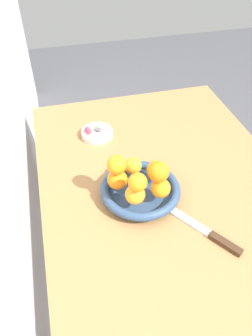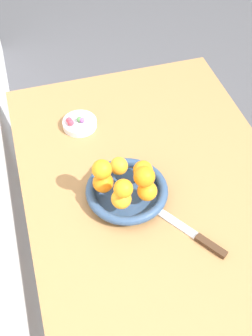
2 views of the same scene
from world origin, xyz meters
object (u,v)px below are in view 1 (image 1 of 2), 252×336
fruit_bowl (140,190)px  orange_0 (133,166)px  orange_5 (117,165)px  candy_ball_2 (87,129)px  candy_dish (97,133)px  dining_table (166,206)px  candy_ball_1 (99,130)px  candy_ball_0 (89,131)px  orange_7 (158,172)px  orange_6 (138,182)px  orange_1 (117,179)px  knife (204,231)px  orange_2 (135,194)px  candy_ball_3 (97,129)px  orange_3 (161,188)px  orange_4 (156,170)px

fruit_bowl → orange_0: orange_0 is taller
orange_5 → candy_ball_2: size_ratio=2.70×
candy_dish → candy_ball_2: size_ratio=5.58×
dining_table → candy_ball_1: 0.36m
candy_ball_0 → candy_ball_2: (0.01, 0.00, -0.00)m
orange_7 → orange_0: bearing=22.2°
dining_table → orange_6: size_ratio=21.75×
orange_1 → knife: (-0.18, -0.19, -0.06)m
orange_1 → orange_7: bearing=-118.8°
dining_table → orange_2: orange_2 is taller
orange_1 → candy_ball_0: size_ratio=2.76×
orange_7 → candy_ball_0: (0.35, 0.13, -0.09)m
orange_0 → knife: 0.27m
orange_7 → candy_ball_3: size_ratio=3.19×
orange_3 → orange_7: (0.01, 0.01, 0.06)m
orange_5 → candy_ball_1: (0.30, -0.00, -0.09)m
orange_5 → candy_ball_1: size_ratio=3.09×
candy_dish → orange_7: bearing=-163.9°
orange_4 → orange_7: 0.09m
fruit_bowl → orange_5: orange_5 is taller
dining_table → orange_0: size_ratio=21.14×
orange_3 → orange_6: bearing=100.7°
orange_1 → candy_ball_1: 0.30m
orange_2 → knife: size_ratio=0.24×
fruit_bowl → orange_6: (-0.06, 0.03, 0.10)m
knife → orange_6: bearing=55.2°
orange_5 → orange_0: bearing=-51.0°
candy_ball_0 → candy_ball_2: same height
orange_0 → orange_6: (-0.12, 0.02, 0.05)m
candy_ball_0 → fruit_bowl: bearing=-162.3°
orange_3 → candy_ball_2: orange_3 is taller
candy_ball_2 → orange_0: bearing=-160.0°
orange_0 → orange_2: orange_2 is taller
dining_table → candy_ball_0: size_ratio=52.90×
orange_1 → candy_ball_2: orange_1 is taller
orange_1 → orange_2: 0.07m
orange_4 → orange_6: (-0.08, 0.08, 0.05)m
orange_3 → candy_ball_0: orange_3 is taller
knife → orange_1: bearing=46.4°
orange_4 → orange_0: bearing=58.8°
candy_ball_3 → candy_dish: bearing=39.0°
orange_1 → candy_ball_0: 0.30m
candy_ball_0 → orange_0: bearing=-159.6°
orange_5 → knife: size_ratio=0.24×
orange_7 → candy_ball_0: bearing=20.9°
fruit_bowl → orange_5: size_ratio=4.31×
orange_2 → candy_ball_2: bearing=10.6°
knife → orange_2: bearing=54.0°
orange_1 → orange_4: (0.01, -0.12, -0.00)m
orange_2 → orange_7: bearing=-79.2°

